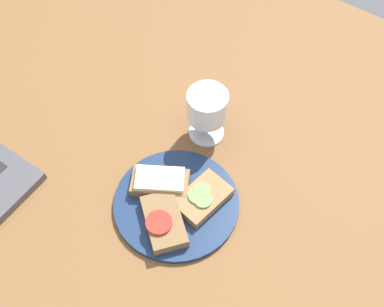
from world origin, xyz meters
The scene contains 6 objects.
wooden_table centered at (0.00, 0.00, 1.50)cm, with size 140.00×140.00×3.00cm, color brown.
plate centered at (-1.26, -6.50, 3.52)cm, with size 24.10×24.10×1.03cm, color navy.
sandwich_with_tomato centered at (-6.35, -7.36, 5.26)cm, with size 12.25×12.95×2.86cm.
sandwich_with_cucumber centered at (1.96, -10.35, 5.11)cm, with size 11.48×8.39×2.42cm.
sandwich_with_cheese centered at (0.48, -1.74, 5.41)cm, with size 10.71×12.62×2.96cm.
wine_glass centered at (16.22, -1.54, 11.35)cm, with size 8.22×8.22×12.11cm.
Camera 1 is at (-39.52, -37.11, 93.84)cm, focal length 50.00 mm.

